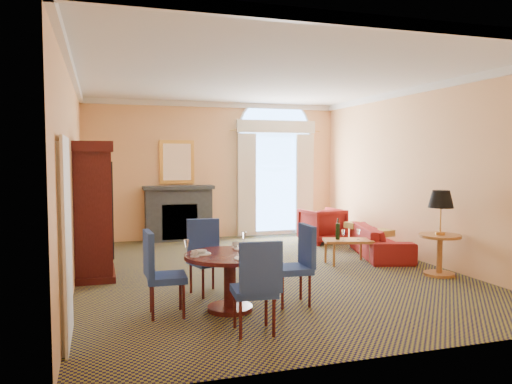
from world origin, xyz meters
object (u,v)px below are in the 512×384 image
object	(u,v)px
side_table	(440,222)
coffee_table	(347,240)
armoire	(93,212)
sofa	(380,241)
armchair	(322,225)
dining_table	(230,269)

from	to	relation	value
side_table	coffee_table	bearing A→B (deg)	127.71
armoire	side_table	size ratio (longest dim) A/B	1.59
armoire	side_table	bearing A→B (deg)	-16.42
armoire	sofa	bearing A→B (deg)	1.37
armchair	coffee_table	distance (m)	2.20
armoire	sofa	distance (m)	5.32
sofa	side_table	size ratio (longest dim) A/B	1.47
sofa	armchair	world-z (taller)	armchair
armoire	sofa	world-z (taller)	armoire
dining_table	sofa	size ratio (longest dim) A/B	0.57
sofa	armchair	distance (m)	1.78
dining_table	coffee_table	size ratio (longest dim) A/B	1.19
sofa	coffee_table	distance (m)	1.03
coffee_table	sofa	bearing A→B (deg)	40.41
dining_table	coffee_table	distance (m)	3.40
dining_table	coffee_table	xyz separation A→B (m)	(2.71, 2.05, -0.11)
dining_table	sofa	distance (m)	4.41
armchair	armoire	bearing A→B (deg)	11.77
armchair	coffee_table	size ratio (longest dim) A/B	0.89
side_table	armoire	bearing A→B (deg)	163.58
coffee_table	side_table	distance (m)	1.67
sofa	dining_table	bearing A→B (deg)	140.26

